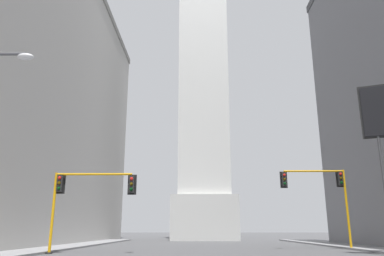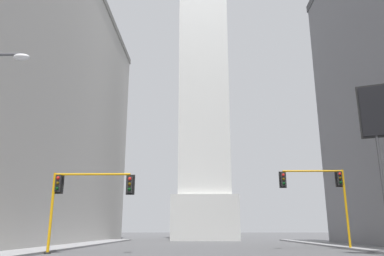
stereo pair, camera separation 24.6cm
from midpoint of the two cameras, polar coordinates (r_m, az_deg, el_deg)
name	(u,v)px [view 2 (the right image)]	position (r m, az deg, el deg)	size (l,w,h in m)	color
obelisk	(203,54)	(62.91, 1.83, 11.24)	(9.42, 9.42, 61.97)	silver
traffic_light_mid_left	(82,191)	(25.81, -16.19, -9.22)	(5.51, 0.50, 5.11)	orange
traffic_light_mid_right	(323,188)	(31.82, 19.50, -8.59)	(5.26, 0.50, 6.12)	orange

